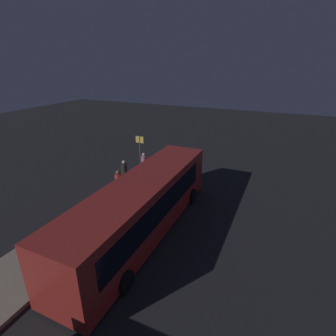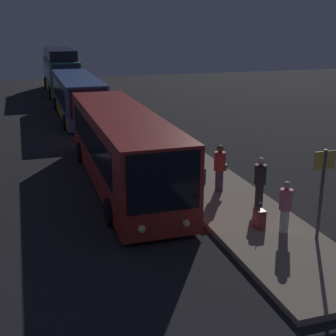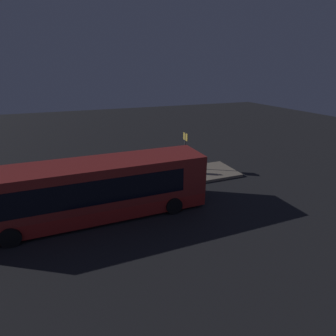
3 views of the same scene
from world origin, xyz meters
name	(u,v)px [view 2 (image 2 of 3)]	position (x,y,z in m)	size (l,w,h in m)	color
ground	(127,188)	(0.00, 0.00, 0.00)	(80.00, 80.00, 0.00)	#232326
platform	(200,178)	(0.00, 3.16, 0.09)	(20.00, 3.13, 0.18)	gray
bus_lead	(121,148)	(-0.73, -0.03, 1.48)	(12.01, 2.82, 2.98)	maroon
bus_second	(78,97)	(-15.40, -0.03, 1.40)	(11.22, 2.81, 2.82)	#33518C
bus_third	(61,73)	(-27.99, -0.03, 1.82)	(10.73, 2.85, 4.02)	#2D704C
passenger_boarding	(285,205)	(5.93, 3.63, 1.08)	(0.55, 0.55, 1.66)	silver
passenger_waiting	(260,180)	(3.68, 3.97, 1.13)	(0.54, 0.54, 1.76)	#2D2D33
passenger_with_bags	(220,167)	(1.86, 3.22, 1.15)	(0.66, 0.70, 1.81)	#4C476B
suitcase	(259,219)	(5.39, 3.07, 0.49)	(0.42, 0.26, 0.85)	maroon
sign_post	(322,183)	(6.63, 4.35, 1.95)	(0.10, 0.69, 2.78)	#4C4C51
trash_bin	(201,176)	(0.90, 2.83, 0.51)	(0.44, 0.44, 0.65)	#3F3F44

